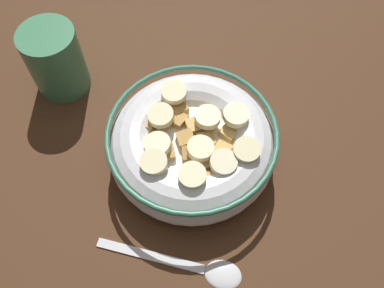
{
  "coord_description": "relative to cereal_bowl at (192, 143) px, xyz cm",
  "views": [
    {
      "loc": [
        -22.08,
        8.95,
        45.21
      ],
      "look_at": [
        0.0,
        0.0,
        3.0
      ],
      "focal_mm": 38.4,
      "sensor_mm": 36.0,
      "label": 1
    }
  ],
  "objects": [
    {
      "name": "ground_plane",
      "position": [
        0.04,
        0.0,
        -4.21
      ],
      "size": [
        128.71,
        128.71,
        2.0
      ],
      "primitive_type": "cube",
      "color": "#472B19"
    },
    {
      "name": "cereal_bowl",
      "position": [
        0.0,
        0.0,
        0.0
      ],
      "size": [
        19.82,
        19.82,
        6.85
      ],
      "color": "silver",
      "rests_on": "ground_plane"
    },
    {
      "name": "spoon",
      "position": [
        -13.15,
        4.31,
        -2.87
      ],
      "size": [
        11.36,
        14.34,
        0.8
      ],
      "color": "silver",
      "rests_on": "ground_plane"
    },
    {
      "name": "coffee_mug",
      "position": [
        17.39,
        11.97,
        1.45
      ],
      "size": [
        10.13,
        7.12,
        9.31
      ],
      "color": "#3F7F59",
      "rests_on": "ground_plane"
    }
  ]
}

